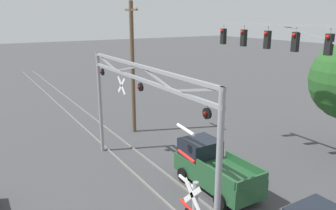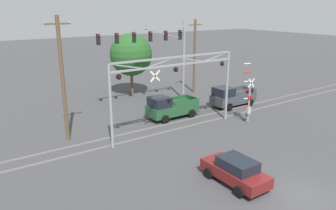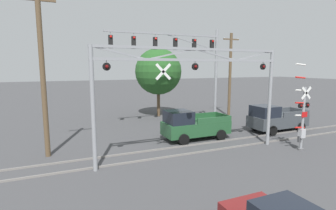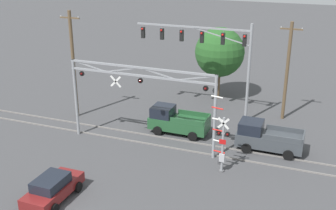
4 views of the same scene
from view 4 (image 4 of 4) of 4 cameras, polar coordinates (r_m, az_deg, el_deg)
rail_track_near at (r=32.08m, az=-3.33°, el=-5.14°), size 80.00×0.08×0.10m
rail_track_far at (r=33.26m, az=-2.32°, el=-4.13°), size 80.00×0.08×0.10m
crossing_gantry at (r=30.20m, az=-3.75°, el=2.04°), size 11.27×0.27×6.11m
crossing_signal_mast at (r=27.64m, az=7.30°, el=-5.39°), size 1.34×0.35×5.29m
traffic_signal_span at (r=35.34m, az=6.40°, el=7.44°), size 10.04×0.39×8.32m
pickup_truck_lead at (r=33.47m, az=1.09°, el=-2.17°), size 4.69×2.18×2.11m
pickup_truck_following at (r=31.48m, az=13.13°, el=-4.31°), size 4.74×2.18×2.11m
sedan_waiting at (r=26.00m, az=-15.35°, el=-10.79°), size 2.01×4.08×1.54m
utility_pole_left at (r=36.47m, az=-12.69°, el=5.48°), size 1.80×0.28×9.17m
utility_pole_right at (r=36.50m, az=15.84°, el=4.54°), size 1.80×0.28×8.37m
background_tree_beyond_span at (r=40.40m, az=7.02°, el=7.11°), size 4.70×4.70×6.95m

